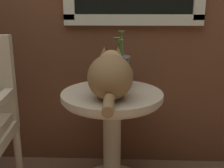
% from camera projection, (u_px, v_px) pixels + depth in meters
% --- Properties ---
extents(wicker_side_table, '(0.59, 0.59, 0.63)m').
position_uv_depth(wicker_side_table, '(112.00, 122.00, 1.68)').
color(wicker_side_table, beige).
rests_on(wicker_side_table, ground_plane).
extents(cat, '(0.24, 0.58, 0.26)m').
position_uv_depth(cat, '(110.00, 75.00, 1.50)').
color(cat, olive).
rests_on(cat, wicker_side_table).
extents(pewter_vase_with_ivy, '(0.13, 0.13, 0.34)m').
position_uv_depth(pewter_vase_with_ivy, '(123.00, 71.00, 1.73)').
color(pewter_vase_with_ivy, slate).
rests_on(pewter_vase_with_ivy, wicker_side_table).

